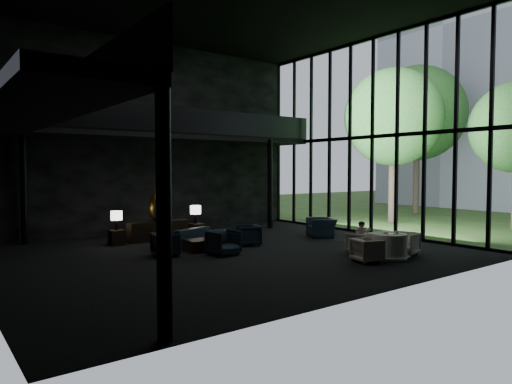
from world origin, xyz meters
TOP-DOWN VIEW (x-y plane):
  - floor at (0.00, 0.00)m, footprint 14.00×12.00m
  - wall_back at (0.00, 6.00)m, footprint 14.00×0.04m
  - wall_front at (0.00, -6.00)m, footprint 14.00×0.04m
  - curtain_wall at (6.95, 0.00)m, footprint 0.20×12.00m
  - mezzanine_left at (-6.00, 0.00)m, footprint 2.00×12.00m
  - mezzanine_back at (1.00, 5.00)m, footprint 12.00×2.00m
  - railing_left at (-5.00, 0.00)m, footprint 0.06×12.00m
  - railing_back at (1.00, 4.00)m, footprint 12.00×0.06m
  - column_sw at (-5.00, -5.70)m, footprint 0.24×0.24m
  - column_nw at (-5.00, 5.70)m, footprint 0.24×0.24m
  - column_ne at (4.80, 4.00)m, footprint 0.24×0.24m
  - tree_near at (11.00, 2.00)m, footprint 4.80×4.80m
  - tree_far at (16.00, 4.00)m, footprint 5.60×5.60m
  - console at (-0.83, 3.67)m, footprint 2.28×0.52m
  - bronze_urn at (-0.83, 3.73)m, footprint 0.71×0.71m
  - side_table_left at (-2.43, 3.61)m, footprint 0.48×0.48m
  - table_lamp_left at (-2.43, 3.60)m, footprint 0.40×0.40m
  - side_table_right at (0.77, 3.57)m, footprint 0.48×0.48m
  - table_lamp_right at (0.77, 3.66)m, footprint 0.42×0.42m
  - sofa at (-0.39, 2.23)m, footprint 2.14×1.27m
  - lounge_armchair_west at (-1.96, 0.65)m, footprint 0.89×0.93m
  - lounge_armchair_east at (1.26, 0.77)m, footprint 0.94×0.97m
  - lounge_armchair_south at (-0.42, -0.25)m, footprint 0.99×0.94m
  - window_armchair at (4.76, 0.68)m, footprint 1.26×1.42m
  - coffee_table at (-0.69, 0.80)m, footprint 0.93×0.93m
  - dining_table at (3.22, -3.68)m, footprint 1.23×1.23m
  - dining_chair_north at (3.22, -2.59)m, footprint 0.78×0.74m
  - dining_chair_east at (4.06, -3.64)m, footprint 0.87×0.91m
  - dining_chair_west at (2.30, -3.65)m, footprint 0.84×0.87m
  - child at (3.17, -2.69)m, footprint 0.27×0.27m
  - plate_a at (3.14, -3.81)m, footprint 0.29×0.29m
  - plate_b at (3.37, -3.46)m, footprint 0.26×0.26m
  - saucer at (3.48, -3.81)m, footprint 0.18×0.18m
  - coffee_cup at (3.55, -3.70)m, footprint 0.09×0.09m
  - cereal_bowl at (3.13, -3.64)m, footprint 0.14×0.14m
  - cream_pot at (3.31, -3.90)m, footprint 0.08×0.08m

SIDE VIEW (x-z plane):
  - floor at x=0.00m, z-range -0.01..0.01m
  - coffee_table at x=-0.69m, z-range 0.00..0.38m
  - side_table_right at x=0.77m, z-range 0.00..0.53m
  - side_table_left at x=-2.43m, z-range 0.00..0.53m
  - dining_table at x=3.22m, z-range -0.05..0.70m
  - dining_chair_north at x=3.22m, z-range 0.00..0.71m
  - console at x=-0.83m, z-range 0.00..0.73m
  - dining_chair_west at x=2.30m, z-range 0.00..0.73m
  - lounge_armchair_east at x=1.26m, z-range 0.00..0.80m
  - dining_chair_east at x=4.06m, z-range 0.00..0.80m
  - sofa at x=-0.39m, z-range 0.00..0.80m
  - lounge_armchair_west at x=-1.96m, z-range 0.00..0.82m
  - lounge_armchair_south at x=-0.42m, z-range 0.00..0.94m
  - window_armchair at x=4.76m, z-range 0.00..1.04m
  - child at x=3.17m, z-range 0.45..1.02m
  - saucer at x=3.48m, z-range 0.75..0.76m
  - plate_b at x=3.37m, z-range 0.75..0.77m
  - plate_a at x=3.14m, z-range 0.75..0.77m
  - cereal_bowl at x=3.13m, z-range 0.75..0.82m
  - cream_pot at x=3.31m, z-range 0.75..0.83m
  - coffee_cup at x=3.55m, z-range 0.76..0.82m
  - table_lamp_left at x=-2.43m, z-range 0.68..1.35m
  - table_lamp_right at x=0.77m, z-range 0.68..1.39m
  - bronze_urn at x=-0.83m, z-range 0.63..1.95m
  - column_sw at x=-5.00m, z-range 0.00..4.00m
  - column_nw at x=-5.00m, z-range 0.00..4.00m
  - column_ne at x=4.80m, z-range 0.00..4.00m
  - wall_back at x=0.00m, z-range 0.00..8.00m
  - wall_front at x=0.00m, z-range 0.00..8.00m
  - curtain_wall at x=6.95m, z-range 0.00..8.00m
  - mezzanine_left at x=-6.00m, z-range 3.88..4.12m
  - mezzanine_back at x=1.00m, z-range 3.88..4.12m
  - railing_left at x=-5.00m, z-range 4.10..5.10m
  - railing_back at x=1.00m, z-range 4.10..5.10m
  - tree_near at x=11.00m, z-range 1.41..9.06m
  - tree_far at x=16.00m, z-range 1.59..10.39m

